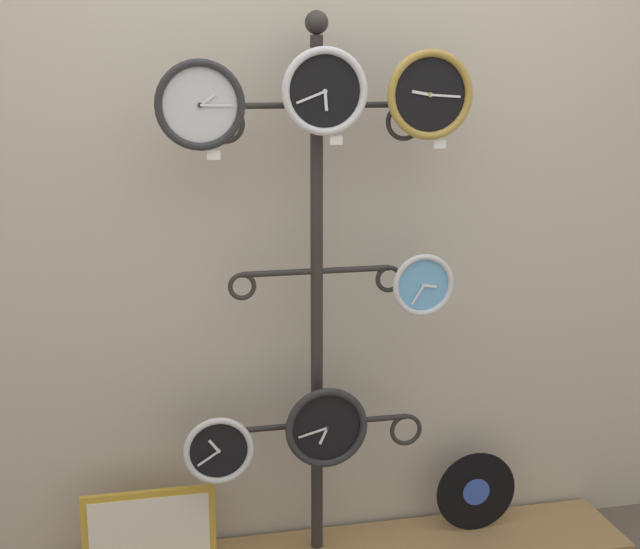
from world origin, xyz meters
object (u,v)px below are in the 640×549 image
Objects in this scene: clock_bottom_center at (326,427)px; clock_bottom_left at (218,450)px; clock_top_right at (430,95)px; display_stand at (317,395)px; vinyl_record at (476,492)px; picture_frame at (150,530)px; clock_top_center at (325,91)px; clock_top_left at (200,105)px; clock_middle_right at (423,285)px.

clock_bottom_left is at bearing -179.17° from clock_bottom_center.
display_stand is at bearing 163.43° from clock_top_right.
picture_frame is at bearing -179.45° from vinyl_record.
clock_top_center reaches higher than picture_frame.
clock_top_center is 1.54m from vinyl_record.
clock_top_left is 1.18× the size of clock_bottom_left.
clock_bottom_left is at bearing -179.81° from clock_top_right.
clock_bottom_center is (-0.33, 0.00, -1.08)m from clock_top_right.
display_stand is at bearing 93.50° from clock_top_center.
clock_top_right is at bearing -66.13° from clock_middle_right.
clock_middle_right is 0.70× the size of vinyl_record.
picture_frame is (-0.20, 0.06, -1.40)m from clock_top_left.
clock_top_left is at bearing 179.32° from clock_middle_right.
display_stand is 1.05m from clock_top_left.
clock_top_right is (0.33, -0.01, -0.01)m from clock_top_center.
display_stand is 0.38m from clock_bottom_left.
vinyl_record is at bearing 5.71° from clock_bottom_left.
display_stand reaches higher than clock_top_right.
display_stand is 7.00× the size of clock_top_center.
clock_top_center is at bearing 121.79° from clock_bottom_center.
display_stand is 0.13m from clock_bottom_center.
clock_top_center reaches higher than clock_middle_right.
vinyl_record is at bearing 7.83° from clock_top_center.
display_stand reaches higher than clock_bottom_left.
display_stand is at bearing 16.48° from clock_bottom_left.
clock_bottom_left is 0.52× the size of picture_frame.
clock_top_right is 1.00× the size of clock_bottom_center.
clock_middle_right reaches higher than clock_bottom_center.
clock_top_left reaches higher than vinyl_record.
display_stand reaches higher than clock_middle_right.
clock_top_left is at bearing 178.08° from clock_bottom_center.
vinyl_record is (0.25, 0.09, -1.41)m from clock_top_right.
clock_top_right is at bearing 0.19° from clock_bottom_left.
clock_top_left is 1.12m from clock_bottom_center.
clock_middle_right is at bearing -0.65° from clock_top_center.
picture_frame is (-0.23, 0.08, -0.30)m from clock_bottom_left.
clock_top_left is at bearing -167.17° from display_stand.
clock_top_center is at bearing 178.08° from clock_top_right.
clock_bottom_center is (0.01, -0.10, -0.08)m from display_stand.
clock_top_center is at bearing 179.35° from clock_middle_right.
clock_top_center is 0.70m from clock_middle_right.
clock_top_left is (-0.37, -0.08, 0.97)m from display_stand.
vinyl_record is at bearing 4.49° from clock_top_left.
clock_bottom_center is 0.67m from vinyl_record.
display_stand is 9.02× the size of clock_middle_right.
picture_frame is (-0.91, 0.08, -1.42)m from clock_top_right.
clock_top_right is at bearing -1.92° from clock_top_center.
clock_top_left is at bearing 179.30° from clock_top_center.
display_stand is 1.01m from clock_top_center.
clock_top_right is 1.69m from picture_frame.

